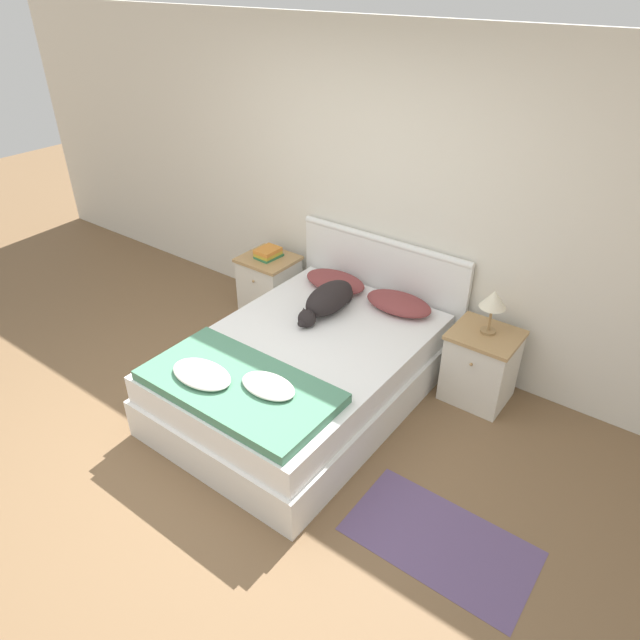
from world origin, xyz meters
name	(u,v)px	position (x,y,z in m)	size (l,w,h in m)	color
ground_plane	(197,468)	(0.00, 0.00, 0.00)	(16.00, 16.00, 0.00)	brown
wall_back	(376,195)	(0.00, 2.13, 1.27)	(9.00, 0.06, 2.55)	silver
bed	(303,373)	(0.13, 0.99, 0.25)	(1.48, 2.10, 0.51)	white
headboard	(381,287)	(0.13, 2.06, 0.50)	(1.56, 0.06, 0.97)	white
nightstand_left	(270,286)	(-0.91, 1.81, 0.29)	(0.49, 0.44, 0.58)	silver
nightstand_right	(480,366)	(1.18, 1.81, 0.29)	(0.49, 0.44, 0.58)	silver
pillow_left	(335,281)	(-0.17, 1.82, 0.57)	(0.55, 0.32, 0.11)	brown
pillow_right	(399,303)	(0.44, 1.82, 0.57)	(0.55, 0.32, 0.11)	brown
quilt	(237,385)	(0.12, 0.32, 0.55)	(1.29, 0.68, 0.12)	#4C8466
dog	(328,300)	(0.01, 1.46, 0.62)	(0.26, 0.72, 0.23)	black
book_stack	(268,253)	(-0.92, 1.81, 0.62)	(0.19, 0.24, 0.09)	#337547
table_lamp	(493,301)	(1.18, 1.83, 0.84)	(0.19, 0.19, 0.34)	#9E7A4C
rug	(440,541)	(1.56, 0.45, 0.00)	(1.07, 0.59, 0.00)	#604C75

